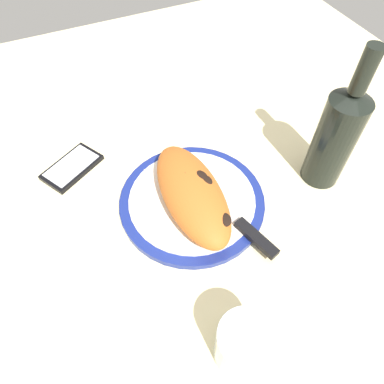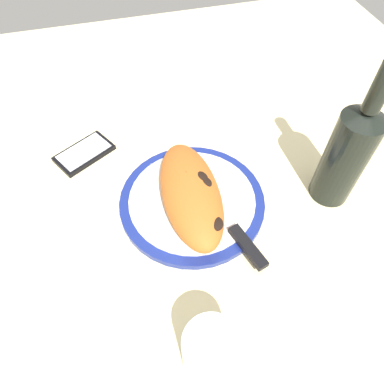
% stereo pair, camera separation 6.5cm
% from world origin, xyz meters
% --- Properties ---
extents(ground_plane, '(1.50, 1.50, 0.03)m').
position_xyz_m(ground_plane, '(0.00, 0.00, -0.01)').
color(ground_plane, beige).
extents(plate, '(0.28, 0.28, 0.02)m').
position_xyz_m(plate, '(0.00, 0.00, 0.01)').
color(plate, navy).
rests_on(plate, ground_plane).
extents(calzone, '(0.25, 0.11, 0.06)m').
position_xyz_m(calzone, '(0.01, -0.01, 0.05)').
color(calzone, '#C16023').
rests_on(calzone, plate).
extents(fork, '(0.16, 0.03, 0.00)m').
position_xyz_m(fork, '(-0.01, -0.07, 0.02)').
color(fork, silver).
rests_on(fork, plate).
extents(knife, '(0.23, 0.08, 0.01)m').
position_xyz_m(knife, '(0.09, 0.05, 0.02)').
color(knife, silver).
rests_on(knife, plate).
extents(smartphone, '(0.12, 0.14, 0.01)m').
position_xyz_m(smartphone, '(-0.18, -0.19, 0.01)').
color(smartphone, black).
rests_on(smartphone, ground_plane).
extents(water_glass, '(0.08, 0.08, 0.09)m').
position_xyz_m(water_glass, '(0.27, -0.05, 0.04)').
color(water_glass, silver).
rests_on(water_glass, ground_plane).
extents(wine_bottle, '(0.07, 0.07, 0.28)m').
position_xyz_m(wine_bottle, '(0.04, 0.27, 0.11)').
color(wine_bottle, black).
rests_on(wine_bottle, ground_plane).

